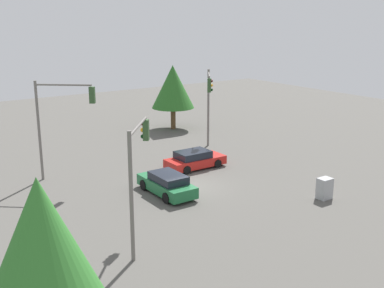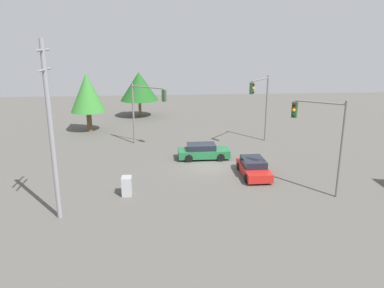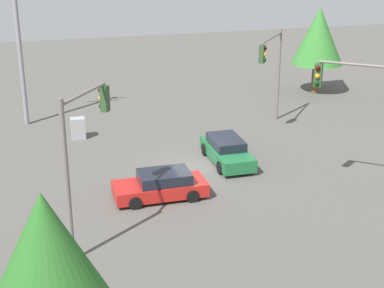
% 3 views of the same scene
% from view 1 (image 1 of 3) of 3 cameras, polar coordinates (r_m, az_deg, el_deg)
% --- Properties ---
extents(ground_plane, '(80.00, 80.00, 0.00)m').
position_cam_1_polar(ground_plane, '(30.92, -0.54, -5.06)').
color(ground_plane, '#54514C').
extents(sedan_green, '(1.89, 4.40, 1.34)m').
position_cam_1_polar(sedan_green, '(29.49, -2.99, -4.74)').
color(sedan_green, '#1E6638').
rests_on(sedan_green, ground_plane).
extents(sedan_red, '(4.32, 1.95, 1.28)m').
position_cam_1_polar(sedan_red, '(34.45, 0.32, -1.87)').
color(sedan_red, red).
rests_on(sedan_red, ground_plane).
extents(traffic_signal_main, '(3.14, 2.63, 6.61)m').
position_cam_1_polar(traffic_signal_main, '(32.10, -15.42, 3.51)').
color(traffic_signal_main, slate).
rests_on(traffic_signal_main, ground_plane).
extents(traffic_signal_cross, '(2.14, 2.89, 6.41)m').
position_cam_1_polar(traffic_signal_cross, '(38.45, 2.01, 5.61)').
color(traffic_signal_cross, slate).
rests_on(traffic_signal_cross, ground_plane).
extents(traffic_signal_aux, '(2.76, 3.30, 5.95)m').
position_cam_1_polar(traffic_signal_aux, '(22.16, -6.47, -2.11)').
color(traffic_signal_aux, slate).
rests_on(traffic_signal_aux, ground_plane).
extents(electrical_cabinet, '(0.83, 0.65, 1.28)m').
position_cam_1_polar(electrical_cabinet, '(29.78, 15.43, -5.10)').
color(electrical_cabinet, '#9EA0A3').
rests_on(electrical_cabinet, ground_plane).
extents(tree_far, '(4.05, 4.05, 6.13)m').
position_cam_1_polar(tree_far, '(46.01, -2.28, 6.79)').
color(tree_far, brown).
rests_on(tree_far, ground_plane).
extents(tree_left, '(3.78, 3.78, 6.46)m').
position_cam_1_polar(tree_left, '(14.13, -17.33, -11.97)').
color(tree_left, brown).
rests_on(tree_left, ground_plane).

